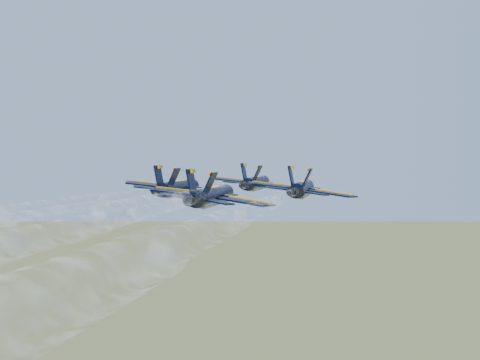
# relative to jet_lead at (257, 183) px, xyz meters

# --- Properties ---
(jet_lead) EXTENTS (14.78, 19.26, 4.22)m
(jet_lead) POSITION_rel_jet_lead_xyz_m (0.00, 0.00, 0.00)
(jet_lead) COLOR black
(jet_left) EXTENTS (14.78, 19.26, 4.22)m
(jet_left) POSITION_rel_jet_lead_xyz_m (-9.95, -14.13, 0.00)
(jet_left) COLOR black
(jet_right) EXTENTS (14.78, 19.26, 4.22)m
(jet_right) POSITION_rel_jet_lead_xyz_m (6.98, -14.47, 0.00)
(jet_right) COLOR black
(jet_slot) EXTENTS (14.78, 19.26, 4.22)m
(jet_slot) POSITION_rel_jet_lead_xyz_m (-3.53, -28.68, 0.00)
(jet_slot) COLOR black
(smoke_trail_lead) EXTENTS (12.69, 90.99, 3.26)m
(smoke_trail_lead) POSITION_rel_jet_lead_xyz_m (-8.05, -69.56, 0.04)
(smoke_trail_lead) COLOR white
(smoke_trail_right) EXTENTS (12.69, 90.99, 3.26)m
(smoke_trail_right) POSITION_rel_jet_lead_xyz_m (-1.07, -84.03, 0.04)
(smoke_trail_right) COLOR white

